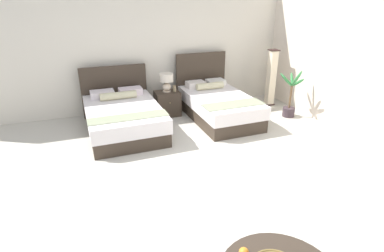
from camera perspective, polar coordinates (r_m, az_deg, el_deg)
name	(u,v)px	position (r m, az deg, el deg)	size (l,w,h in m)	color
ground_plane	(213,175)	(4.79, 3.84, -8.89)	(9.71, 10.18, 0.02)	beige
wall_back	(157,45)	(7.27, -6.49, 14.45)	(9.71, 0.12, 2.89)	silver
wall_side_right	(367,60)	(6.35, 29.31, 10.45)	(0.12, 5.78, 2.89)	beige
bed_near_window	(123,116)	(6.26, -12.48, 1.74)	(1.43, 2.08, 1.10)	#382D23
bed_near_corner	(217,104)	(6.79, 4.67, 3.96)	(1.25, 2.12, 1.26)	#382D23
nightstand	(167,103)	(6.95, -4.51, 4.13)	(0.53, 0.44, 0.54)	#382D23
table_lamp	(166,80)	(6.82, -4.70, 8.32)	(0.30, 0.30, 0.40)	beige
vase	(174,89)	(6.86, -3.23, 6.85)	(0.07, 0.07, 0.14)	#927F5C
loose_orange	(244,252)	(2.89, 9.44, -21.80)	(0.09, 0.09, 0.09)	orange
floor_lamp_corner	(271,78)	(7.73, 14.25, 8.49)	(0.21, 0.21, 1.33)	#31201D
potted_palm	(290,101)	(7.14, 17.45, 4.45)	(0.54, 0.54, 1.02)	#3C2E34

